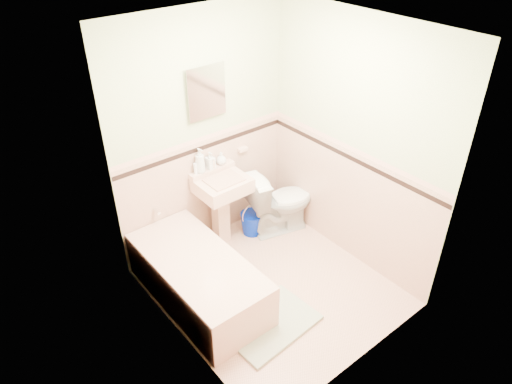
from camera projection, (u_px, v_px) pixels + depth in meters
floor at (272, 287)px, 4.70m from camera, size 2.20×2.20×0.00m
ceiling at (278, 29)px, 3.34m from camera, size 2.20×2.20×0.00m
wall_back at (203, 135)px, 4.73m from camera, size 2.50×0.00×2.50m
wall_front at (378, 244)px, 3.30m from camera, size 2.50×0.00×2.50m
wall_left at (172, 225)px, 3.49m from camera, size 0.00×2.50×2.50m
wall_right at (353, 145)px, 4.55m from camera, size 0.00×2.50×2.50m
wainscot_back at (207, 190)px, 5.08m from camera, size 2.00×0.00×2.00m
wainscot_front at (365, 309)px, 3.67m from camera, size 2.00×0.00×2.00m
wainscot_left at (181, 288)px, 3.85m from camera, size 0.00×2.20×2.20m
wainscot_right at (345, 202)px, 4.89m from camera, size 0.00×2.20×2.20m
accent_back at (204, 147)px, 4.79m from camera, size 2.00×0.00×2.00m
accent_front at (373, 257)px, 3.39m from camera, size 2.00×0.00×2.00m
accent_left at (176, 237)px, 3.57m from camera, size 0.00×2.20×2.20m
accent_right at (351, 158)px, 4.61m from camera, size 0.00×2.20×2.20m
cap_back at (204, 138)px, 4.74m from camera, size 2.00×0.00×2.00m
cap_front at (375, 246)px, 3.33m from camera, size 2.00×0.00×2.00m
cap_left at (174, 227)px, 3.52m from camera, size 0.00×2.20×2.20m
cap_right at (352, 149)px, 4.55m from camera, size 0.00×2.20×2.20m
bathtub at (199, 280)px, 4.46m from camera, size 0.70×1.50×0.45m
tub_faucet at (156, 211)px, 4.71m from camera, size 0.04×0.12×0.04m
sink at (224, 212)px, 5.06m from camera, size 0.53×0.48×0.83m
sink_faucet at (214, 163)px, 4.86m from camera, size 0.02×0.02×0.10m
medicine_cabinet at (206, 92)px, 4.50m from camera, size 0.37×0.04×0.46m
soap_dish at (243, 149)px, 5.12m from camera, size 0.11×0.06×0.04m
soap_bottle_left at (200, 161)px, 4.78m from camera, size 0.12×0.12×0.27m
soap_bottle_mid at (210, 160)px, 4.86m from camera, size 0.09×0.09×0.18m
soap_bottle_right at (221, 158)px, 4.95m from camera, size 0.14×0.14×0.14m
tube at (195, 169)px, 4.79m from camera, size 0.04×0.04×0.12m
toilet at (281, 201)px, 5.30m from camera, size 0.82×0.59×0.75m
bucket at (252, 223)px, 5.37m from camera, size 0.29×0.29×0.26m
bath_mat at (270, 324)px, 4.28m from camera, size 0.86×0.61×0.03m
shoe at (262, 317)px, 4.29m from camera, size 0.16×0.09×0.06m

